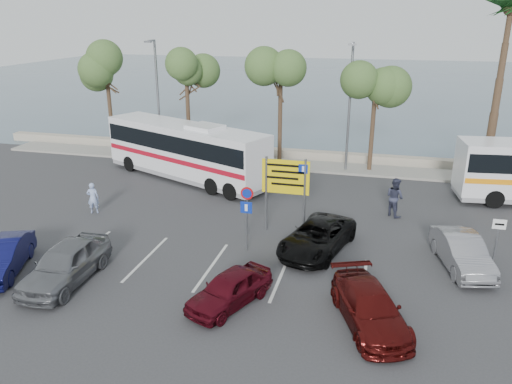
% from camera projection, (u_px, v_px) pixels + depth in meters
% --- Properties ---
extents(ground, '(120.00, 120.00, 0.00)m').
position_uv_depth(ground, '(246.00, 259.00, 20.92)').
color(ground, '#343437').
rests_on(ground, ground).
extents(kerb_strip, '(44.00, 2.40, 0.15)m').
position_uv_depth(kerb_strip, '(301.00, 166.00, 33.69)').
color(kerb_strip, gray).
rests_on(kerb_strip, ground).
extents(seawall, '(48.00, 0.80, 0.60)m').
position_uv_depth(seawall, '(306.00, 155.00, 35.44)').
color(seawall, tan).
rests_on(seawall, ground).
extents(sea, '(140.00, 140.00, 0.00)m').
position_uv_depth(sea, '(351.00, 83.00, 75.72)').
color(sea, '#435B6B').
rests_on(sea, ground).
extents(tree_far_left, '(3.20, 3.20, 7.60)m').
position_uv_depth(tree_far_left, '(106.00, 66.00, 34.86)').
color(tree_far_left, '#382619').
rests_on(tree_far_left, kerb_strip).
extents(tree_left, '(3.20, 3.20, 7.20)m').
position_uv_depth(tree_left, '(186.00, 73.00, 33.57)').
color(tree_left, '#382619').
rests_on(tree_left, kerb_strip).
extents(tree_mid, '(3.20, 3.20, 8.00)m').
position_uv_depth(tree_mid, '(281.00, 65.00, 31.84)').
color(tree_mid, '#382619').
rests_on(tree_mid, kerb_strip).
extents(tree_right, '(3.20, 3.20, 7.40)m').
position_uv_depth(tree_right, '(377.00, 75.00, 30.60)').
color(tree_right, '#382619').
rests_on(tree_right, kerb_strip).
extents(palm_tree, '(4.80, 4.80, 11.20)m').
position_uv_depth(palm_tree, '(511.00, 11.00, 27.74)').
color(palm_tree, '#382619').
rests_on(palm_tree, kerb_strip).
extents(street_lamp_left, '(0.45, 1.15, 8.01)m').
position_uv_depth(street_lamp_left, '(157.00, 94.00, 34.06)').
color(street_lamp_left, slate).
rests_on(street_lamp_left, kerb_strip).
extents(street_lamp_right, '(0.45, 1.15, 8.01)m').
position_uv_depth(street_lamp_right, '(350.00, 101.00, 31.04)').
color(street_lamp_right, slate).
rests_on(street_lamp_right, kerb_strip).
extents(direction_sign, '(2.20, 0.12, 3.60)m').
position_uv_depth(direction_sign, '(286.00, 183.00, 22.80)').
color(direction_sign, slate).
rests_on(direction_sign, ground).
extents(sign_no_stop, '(0.60, 0.08, 2.35)m').
position_uv_depth(sign_no_stop, '(247.00, 203.00, 22.71)').
color(sign_no_stop, slate).
rests_on(sign_no_stop, ground).
extents(sign_parking, '(0.50, 0.07, 2.25)m').
position_uv_depth(sign_parking, '(246.00, 219.00, 21.20)').
color(sign_parking, slate).
rests_on(sign_parking, ground).
extents(sign_taxi, '(0.50, 0.07, 2.20)m').
position_uv_depth(sign_taxi, '(497.00, 238.00, 19.53)').
color(sign_taxi, slate).
rests_on(sign_taxi, ground).
extents(lane_markings, '(12.02, 4.20, 0.01)m').
position_uv_depth(lane_markings, '(213.00, 266.00, 20.27)').
color(lane_markings, silver).
rests_on(lane_markings, ground).
extents(coach_bus_left, '(11.67, 7.06, 3.64)m').
position_uv_depth(coach_bus_left, '(185.00, 153.00, 30.62)').
color(coach_bus_left, white).
rests_on(coach_bus_left, ground).
extents(car_silver_a, '(1.91, 4.53, 1.53)m').
position_uv_depth(car_silver_a, '(65.00, 263.00, 18.90)').
color(car_silver_a, slate).
rests_on(car_silver_a, ground).
extents(car_blue, '(2.73, 4.26, 1.33)m').
position_uv_depth(car_blue, '(2.00, 257.00, 19.60)').
color(car_blue, '#0F114A').
rests_on(car_blue, ground).
extents(car_maroon, '(3.24, 4.65, 1.25)m').
position_uv_depth(car_maroon, '(370.00, 307.00, 16.32)').
color(car_maroon, '#4B0D0C').
rests_on(car_maroon, ground).
extents(car_red, '(2.78, 3.85, 1.22)m').
position_uv_depth(car_red, '(230.00, 289.00, 17.44)').
color(car_red, '#4F0B15').
rests_on(car_red, ground).
extents(suv_black, '(3.31, 5.10, 1.30)m').
position_uv_depth(suv_black, '(317.00, 237.00, 21.43)').
color(suv_black, black).
rests_on(suv_black, ground).
extents(car_silver_b, '(2.31, 4.32, 1.35)m').
position_uv_depth(car_silver_b, '(462.00, 252.00, 20.01)').
color(car_silver_b, gray).
rests_on(car_silver_b, ground).
extents(pedestrian_near, '(0.69, 0.57, 1.63)m').
position_uv_depth(pedestrian_near, '(93.00, 198.00, 25.55)').
color(pedestrian_near, '#99AFDF').
rests_on(pedestrian_near, ground).
extents(pedestrian_far, '(1.22, 1.22, 2.00)m').
position_uv_depth(pedestrian_far, '(395.00, 197.00, 25.13)').
color(pedestrian_far, '#32354B').
rests_on(pedestrian_far, ground).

